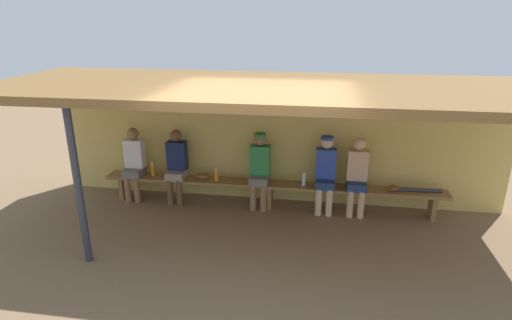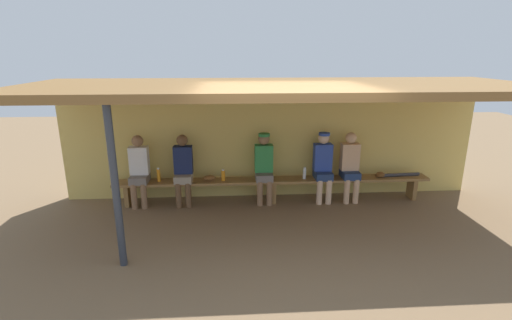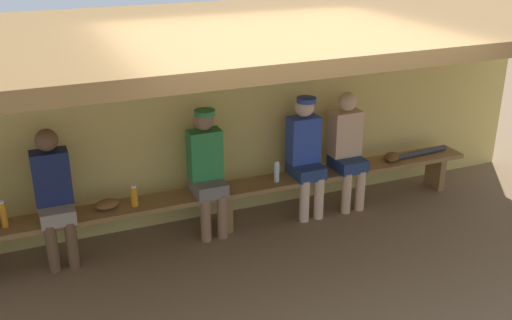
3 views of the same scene
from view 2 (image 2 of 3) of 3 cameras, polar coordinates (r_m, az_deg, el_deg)
ground_plane at (r=5.93m, az=4.31°, el=-12.03°), size 24.00×24.00×0.00m
back_wall at (r=7.41m, az=2.36°, el=2.92°), size 8.00×0.20×2.20m
dugout_roof at (r=5.95m, az=3.83°, el=10.96°), size 8.00×2.80×0.12m
support_post at (r=5.15m, az=-20.59°, el=-4.15°), size 0.10×0.10×2.20m
bench at (r=7.18m, az=2.68°, el=-3.46°), size 6.00×0.36×0.46m
player_with_sunglasses at (r=7.09m, az=-11.02°, el=-1.08°), size 0.34×0.42×1.34m
player_leftmost at (r=7.24m, az=10.18°, el=-0.55°), size 0.34×0.42×1.34m
player_in_red at (r=7.38m, az=14.14°, el=-0.59°), size 0.34×0.42×1.34m
player_in_blue at (r=7.24m, az=-17.38°, el=-1.18°), size 0.34×0.42×1.34m
player_rightmost at (r=7.05m, az=1.22°, el=-0.73°), size 0.34×0.42×1.34m
water_bottle_clear at (r=7.21m, az=-14.60°, el=-2.23°), size 0.06×0.06×0.26m
water_bottle_orange at (r=7.06m, az=-5.02°, el=-2.33°), size 0.07×0.07×0.22m
water_bottle_green at (r=7.18m, az=7.39°, el=-2.03°), size 0.06×0.06×0.23m
baseball_glove_worn at (r=7.13m, az=-7.12°, el=-2.71°), size 0.27×0.21×0.09m
baseball_glove_tan at (r=7.64m, az=18.38°, el=-2.13°), size 0.28×0.29×0.09m
baseball_bat at (r=7.82m, az=21.14°, el=-2.10°), size 0.77×0.12×0.07m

